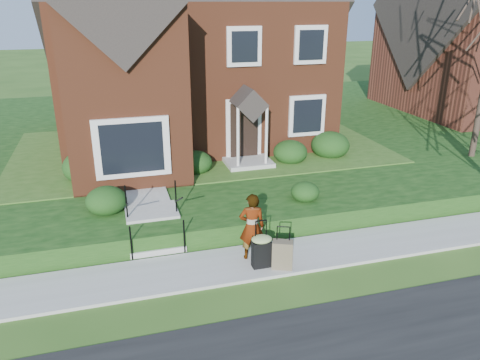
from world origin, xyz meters
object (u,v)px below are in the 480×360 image
object	(u,v)px
front_steps	(154,224)
woman	(252,227)
suitcase_black	(262,249)
suitcase_olive	(282,255)

from	to	relation	value
front_steps	woman	distance (m)	2.82
front_steps	woman	size ratio (longest dim) A/B	1.18
suitcase_black	front_steps	bearing A→B (deg)	136.34
suitcase_black	suitcase_olive	world-z (taller)	suitcase_black
front_steps	woman	xyz separation A→B (m)	(2.19, -1.71, 0.46)
woman	suitcase_black	bearing A→B (deg)	114.57
front_steps	suitcase_olive	size ratio (longest dim) A/B	1.91
front_steps	suitcase_black	distance (m)	3.16
suitcase_olive	woman	bearing A→B (deg)	154.46
front_steps	suitcase_olive	distance (m)	3.62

